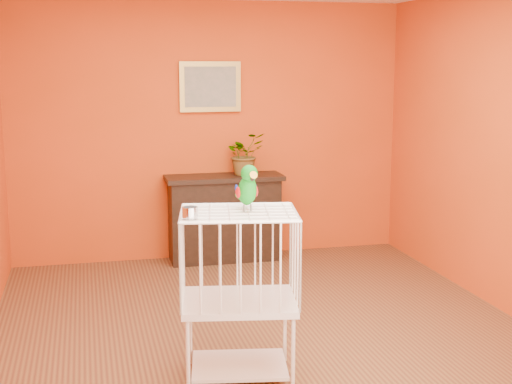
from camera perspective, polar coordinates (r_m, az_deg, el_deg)
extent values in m
plane|color=brown|center=(5.42, 0.68, -11.22)|extent=(4.50, 4.50, 0.00)
plane|color=#D24513|center=(7.28, -3.68, 4.87)|extent=(4.00, 0.00, 4.00)
plane|color=#D24513|center=(3.00, 11.40, -3.28)|extent=(4.00, 0.00, 4.00)
cube|color=black|center=(7.24, -2.54, -2.26)|extent=(1.10, 0.37, 0.83)
cube|color=black|center=(7.16, -2.57, 1.15)|extent=(1.18, 0.42, 0.05)
cube|color=black|center=(7.08, -2.28, -2.55)|extent=(0.77, 0.02, 0.41)
cube|color=#5B1A1D|center=(7.18, -4.26, -3.15)|extent=(0.05, 0.17, 0.26)
cube|color=#3C4A25|center=(7.19, -3.69, -3.12)|extent=(0.05, 0.17, 0.26)
cube|color=#5B1A1D|center=(7.20, -3.04, -3.08)|extent=(0.05, 0.17, 0.26)
cube|color=#3C4A25|center=(7.22, -2.32, -3.05)|extent=(0.05, 0.17, 0.26)
cube|color=#5B1A1D|center=(7.24, -1.60, -3.01)|extent=(0.05, 0.17, 0.26)
imported|color=#26722D|center=(7.13, -0.85, 2.65)|extent=(0.51, 0.53, 0.33)
cube|color=#B69541|center=(7.22, -3.68, 8.40)|extent=(0.62, 0.03, 0.50)
cube|color=gray|center=(7.20, -3.66, 8.40)|extent=(0.52, 0.01, 0.40)
cube|color=white|center=(4.69, -1.35, -13.68)|extent=(0.67, 0.56, 0.02)
cube|color=white|center=(4.53, -1.37, -8.79)|extent=(0.79, 0.66, 0.04)
cube|color=white|center=(4.38, -1.40, -1.67)|extent=(0.79, 0.66, 0.01)
cylinder|color=white|center=(4.40, -5.47, -13.15)|extent=(0.03, 0.03, 0.49)
cylinder|color=white|center=(4.42, 2.99, -12.99)|extent=(0.03, 0.03, 0.49)
cylinder|color=white|center=(4.85, -5.28, -10.85)|extent=(0.03, 0.03, 0.49)
cylinder|color=white|center=(4.87, 2.33, -10.72)|extent=(0.03, 0.03, 0.49)
cylinder|color=silver|center=(4.20, -5.29, -1.64)|extent=(0.09, 0.09, 0.07)
cylinder|color=#59544C|center=(4.40, -0.98, -1.30)|extent=(0.01, 0.01, 0.04)
cylinder|color=#59544C|center=(4.41, -0.41, -1.26)|extent=(0.01, 0.01, 0.04)
ellipsoid|color=#0D8018|center=(4.38, -0.70, 0.12)|extent=(0.13, 0.18, 0.21)
ellipsoid|color=#0D8018|center=(4.33, -0.54, 1.51)|extent=(0.12, 0.12, 0.10)
cone|color=orange|center=(4.29, -0.30, 1.27)|extent=(0.06, 0.07, 0.07)
cone|color=black|center=(4.31, -0.36, 1.05)|extent=(0.03, 0.03, 0.03)
sphere|color=black|center=(4.30, -0.89, 1.59)|extent=(0.01, 0.01, 0.01)
sphere|color=black|center=(4.33, -0.02, 1.65)|extent=(0.01, 0.01, 0.01)
ellipsoid|color=#A50C0C|center=(4.37, -1.45, -0.03)|extent=(0.03, 0.06, 0.07)
ellipsoid|color=navy|center=(4.41, -0.04, 0.07)|extent=(0.03, 0.06, 0.07)
cone|color=#0D8018|center=(4.46, -1.02, -0.61)|extent=(0.09, 0.15, 0.11)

